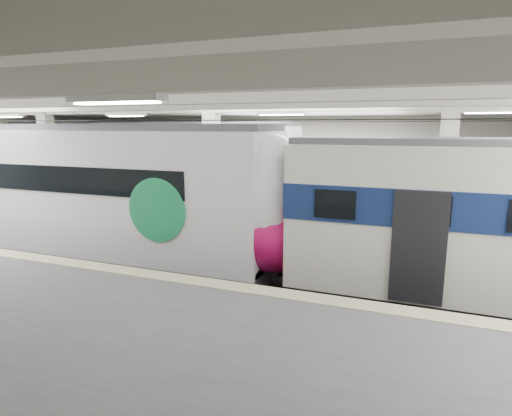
% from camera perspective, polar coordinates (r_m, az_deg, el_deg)
% --- Properties ---
extents(station_hall, '(36.00, 24.00, 5.75)m').
position_cam_1_polar(station_hall, '(10.54, -2.87, 3.80)').
color(station_hall, black).
rests_on(station_hall, ground).
extents(modern_emu, '(14.33, 2.96, 4.60)m').
position_cam_1_polar(modern_emu, '(14.68, -17.54, 1.46)').
color(modern_emu, white).
rests_on(modern_emu, ground).
extents(far_train, '(14.87, 3.39, 4.69)m').
position_cam_1_polar(far_train, '(20.90, -15.05, 4.76)').
color(far_train, white).
rests_on(far_train, ground).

